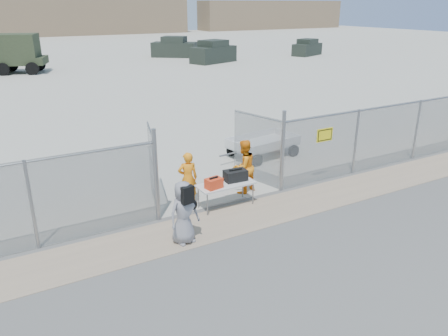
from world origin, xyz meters
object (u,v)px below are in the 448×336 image
folding_table (226,195)px  utility_trailer (263,146)px  security_worker_right (244,167)px  security_worker_left (188,178)px  visitor (184,213)px

folding_table → utility_trailer: bearing=42.6°
folding_table → security_worker_right: 1.23m
security_worker_left → utility_trailer: size_ratio=0.47×
security_worker_left → visitor: (-1.00, -1.93, 0.01)m
security_worker_right → utility_trailer: security_worker_right is taller
security_worker_left → visitor: visitor is taller
visitor → utility_trailer: 6.80m
folding_table → visitor: size_ratio=1.05×
security_worker_right → utility_trailer: (2.40, 2.51, -0.42)m
folding_table → security_worker_left: size_ratio=1.06×
folding_table → visitor: (-1.84, -1.24, 0.43)m
security_worker_left → utility_trailer: security_worker_left is taller
visitor → utility_trailer: bearing=30.4°
security_worker_left → security_worker_right: size_ratio=0.94×
security_worker_left → visitor: 2.17m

